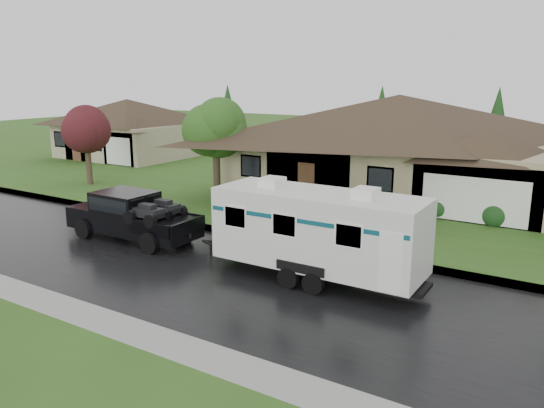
{
  "coord_description": "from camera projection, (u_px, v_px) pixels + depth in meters",
  "views": [
    {
      "loc": [
        11.96,
        -15.77,
        6.67
      ],
      "look_at": [
        0.93,
        2.0,
        1.68
      ],
      "focal_mm": 35.0,
      "sensor_mm": 36.0,
      "label": 1
    }
  ],
  "objects": [
    {
      "name": "curb",
      "position": [
        257.0,
        237.0,
        22.56
      ],
      "size": [
        140.0,
        0.5,
        0.15
      ],
      "primitive_type": "cube",
      "color": "gray",
      "rests_on": "ground"
    },
    {
      "name": "lawn",
      "position": [
        369.0,
        186.0,
        33.1
      ],
      "size": [
        140.0,
        26.0,
        0.15
      ],
      "primitive_type": "cube",
      "color": "#30531A",
      "rests_on": "ground"
    },
    {
      "name": "tree_red",
      "position": [
        86.0,
        131.0,
        32.56
      ],
      "size": [
        2.89,
        2.89,
        4.79
      ],
      "color": "#382B1E",
      "rests_on": "lawn"
    },
    {
      "name": "tree_left_green",
      "position": [
        216.0,
        127.0,
        28.74
      ],
      "size": [
        3.42,
        3.42,
        5.66
      ],
      "color": "#382B1E",
      "rests_on": "lawn"
    },
    {
      "name": "road",
      "position": [
        192.0,
        268.0,
        19.06
      ],
      "size": [
        140.0,
        8.0,
        0.01
      ],
      "primitive_type": "cube",
      "color": "black",
      "rests_on": "ground"
    },
    {
      "name": "ground",
      "position": [
        225.0,
        253.0,
        20.72
      ],
      "size": [
        140.0,
        140.0,
        0.0
      ],
      "primitive_type": "plane",
      "color": "#30531A",
      "rests_on": "ground"
    },
    {
      "name": "house_far",
      "position": [
        129.0,
        123.0,
        44.3
      ],
      "size": [
        10.8,
        8.64,
        5.8
      ],
      "color": "tan",
      "rests_on": "lawn"
    },
    {
      "name": "travel_trailer",
      "position": [
        318.0,
        229.0,
        17.59
      ],
      "size": [
        7.45,
        2.62,
        3.34
      ],
      "color": "silver",
      "rests_on": "ground"
    },
    {
      "name": "shrub_row",
      "position": [
        364.0,
        198.0,
        27.23
      ],
      "size": [
        13.6,
        1.0,
        1.0
      ],
      "color": "#143814",
      "rests_on": "lawn"
    },
    {
      "name": "pickup_truck",
      "position": [
        131.0,
        214.0,
        22.26
      ],
      "size": [
        6.04,
        2.3,
        2.01
      ],
      "color": "black",
      "rests_on": "ground"
    },
    {
      "name": "house_main",
      "position": [
        402.0,
        133.0,
        30.15
      ],
      "size": [
        19.44,
        10.8,
        6.9
      ],
      "color": "tan",
      "rests_on": "lawn"
    }
  ]
}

